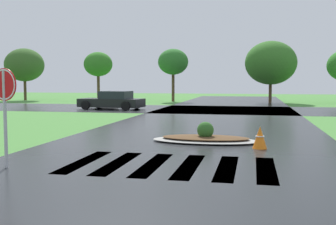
# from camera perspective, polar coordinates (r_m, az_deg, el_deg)

# --- Properties ---
(asphalt_roadway) EXTENTS (9.46, 80.00, 0.01)m
(asphalt_roadway) POSITION_cam_1_polar(r_m,az_deg,el_deg) (14.09, 3.88, -3.87)
(asphalt_roadway) COLOR #232628
(asphalt_roadway) RESTS_ON ground
(asphalt_cross_road) EXTENTS (90.00, 8.52, 0.01)m
(asphalt_cross_road) POSITION_cam_1_polar(r_m,az_deg,el_deg) (28.89, 8.02, 0.39)
(asphalt_cross_road) COLOR #232628
(asphalt_cross_road) RESTS_ON ground
(crosswalk_stripes) EXTENTS (4.95, 2.94, 0.01)m
(crosswalk_stripes) POSITION_cam_1_polar(r_m,az_deg,el_deg) (9.92, 0.39, -7.42)
(crosswalk_stripes) COLOR white
(crosswalk_stripes) RESTS_ON ground
(stop_sign) EXTENTS (0.74, 0.22, 2.34)m
(stop_sign) POSITION_cam_1_polar(r_m,az_deg,el_deg) (10.19, -22.00, 2.37)
(stop_sign) COLOR #B2B5BA
(stop_sign) RESTS_ON ground
(median_island) EXTENTS (3.58, 1.67, 0.68)m
(median_island) POSITION_cam_1_polar(r_m,az_deg,el_deg) (13.68, 5.27, -3.58)
(median_island) COLOR #9E9B93
(median_island) RESTS_ON ground
(car_silver_hatch) EXTENTS (4.72, 2.55, 1.30)m
(car_silver_hatch) POSITION_cam_1_polar(r_m,az_deg,el_deg) (29.40, -7.80, 1.63)
(car_silver_hatch) COLOR black
(car_silver_hatch) RESTS_ON ground
(drainage_pipe_stack) EXTENTS (1.65, 1.02, 0.79)m
(drainage_pipe_stack) POSITION_cam_1_polar(r_m,az_deg,el_deg) (32.08, -8.48, 1.49)
(drainage_pipe_stack) COLOR #9E9B93
(drainage_pipe_stack) RESTS_ON ground
(traffic_cone) EXTENTS (0.44, 0.44, 0.68)m
(traffic_cone) POSITION_cam_1_polar(r_m,az_deg,el_deg) (12.59, 12.78, -3.47)
(traffic_cone) COLOR orange
(traffic_cone) RESTS_ON ground
(background_treeline) EXTENTS (44.05, 5.84, 5.67)m
(background_treeline) POSITION_cam_1_polar(r_m,az_deg,el_deg) (39.04, 9.23, 6.67)
(background_treeline) COLOR #4C3823
(background_treeline) RESTS_ON ground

